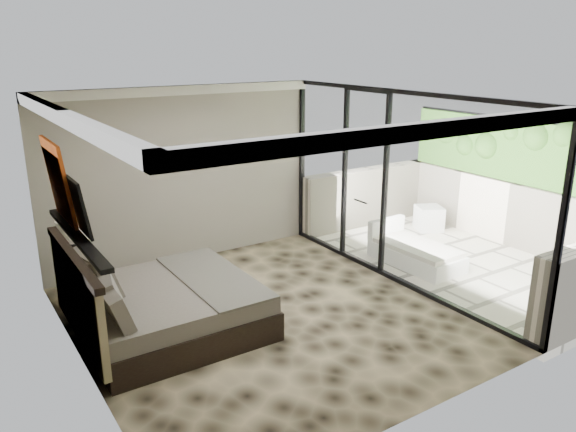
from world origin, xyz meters
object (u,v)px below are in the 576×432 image
bed (161,307)px  lounger (414,252)px  nightstand (80,290)px  table_lamp (73,239)px  ottoman (429,218)px

bed → lounger: size_ratio=1.40×
bed → nightstand: 1.45m
bed → table_lamp: table_lamp is taller
bed → table_lamp: 1.57m
bed → lounger: bearing=-0.6°
bed → nightstand: bed is taller
bed → lounger: bed is taller
ottoman → lounger: lounger is taller
ottoman → lounger: (-1.47, -1.08, -0.05)m
table_lamp → ottoman: bearing=-2.2°
bed → ottoman: bed is taller
bed → ottoman: bearing=10.3°
bed → table_lamp: size_ratio=3.02×
bed → lounger: (4.23, -0.04, -0.16)m
nightstand → lounger: bearing=-12.7°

